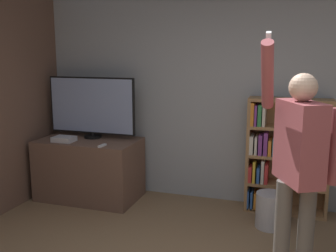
{
  "coord_description": "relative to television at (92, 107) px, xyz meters",
  "views": [
    {
      "loc": [
        0.7,
        -2.1,
        1.86
      ],
      "look_at": [
        -0.48,
        1.57,
        1.12
      ],
      "focal_mm": 42.0,
      "sensor_mm": 36.0,
      "label": 1
    }
  ],
  "objects": [
    {
      "name": "person",
      "position": [
        2.49,
        -1.28,
        -0.13
      ],
      "size": [
        0.6,
        0.58,
        2.0
      ],
      "rotation": [
        0.0,
        0.0,
        -1.1
      ],
      "color": "#56514C",
      "rests_on": "ground_plane"
    },
    {
      "name": "wall_back",
      "position": [
        1.73,
        0.36,
        0.19
      ],
      "size": [
        6.87,
        0.09,
        2.7
      ],
      "color": "#9EA3A8",
      "rests_on": "ground_plane"
    },
    {
      "name": "bookshelf",
      "position": [
        2.31,
        0.18,
        -0.49
      ],
      "size": [
        0.92,
        0.28,
        1.34
      ],
      "color": "#997047",
      "rests_on": "ground_plane"
    },
    {
      "name": "television",
      "position": [
        0.0,
        0.0,
        0.0
      ],
      "size": [
        1.16,
        0.22,
        0.77
      ],
      "color": "black",
      "rests_on": "tv_ledge"
    },
    {
      "name": "tv_ledge",
      "position": [
        -0.0,
        -0.12,
        -0.78
      ],
      "size": [
        1.24,
        0.72,
        0.76
      ],
      "color": "brown",
      "rests_on": "ground_plane"
    },
    {
      "name": "game_console",
      "position": [
        -0.23,
        -0.3,
        -0.37
      ],
      "size": [
        0.26,
        0.19,
        0.06
      ],
      "color": "silver",
      "rests_on": "tv_ledge"
    },
    {
      "name": "remote_loose",
      "position": [
        0.33,
        -0.39,
        -0.39
      ],
      "size": [
        0.05,
        0.14,
        0.02
      ],
      "color": "white",
      "rests_on": "tv_ledge"
    },
    {
      "name": "waste_bin",
      "position": [
        2.26,
        -0.3,
        -0.98
      ],
      "size": [
        0.31,
        0.31,
        0.38
      ],
      "color": "#B7B7BC",
      "rests_on": "ground_plane"
    }
  ]
}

